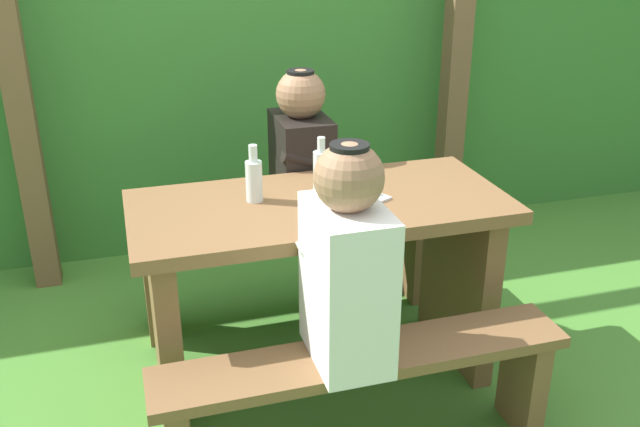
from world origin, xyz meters
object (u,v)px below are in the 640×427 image
Objects in this scene: picnic_table at (320,261)px; bottle_right at (321,171)px; bench_far at (289,254)px; drinking_glass at (346,198)px; person_black_coat at (302,158)px; person_white_shirt at (347,264)px; bottle_left at (254,179)px; bench_near at (363,383)px; cell_phone at (372,195)px.

picnic_table is 0.35m from bottle_right.
drinking_glass is at bearing -83.18° from bench_far.
person_black_coat is at bearing 84.63° from bottle_right.
person_white_shirt is (-0.06, -0.50, 0.25)m from picnic_table.
person_black_coat is (0.06, 0.50, 0.25)m from picnic_table.
person_black_coat is 3.35× the size of bottle_left.
cell_phone is at bearing 67.94° from bench_near.
person_black_coat is at bearing -2.93° from bench_far.
bench_near is 1.00× the size of bench_far.
person_white_shirt is at bearing -145.54° from cell_phone.
picnic_table is 6.30× the size of bottle_right.
bottle_left is at bearing 179.36° from bottle_right.
person_black_coat is 0.45m from bottle_right.
person_white_shirt is (-0.06, -1.00, 0.46)m from bench_far.
person_white_shirt is 0.43m from drinking_glass.
bottle_left is (-0.30, 0.16, 0.05)m from drinking_glass.
person_black_coat is at bearing 55.58° from bottle_left.
picnic_table is 0.56m from person_black_coat.
bottle_left is 0.97× the size of bottle_right.
bottle_right is at bearing -86.90° from bench_far.
bench_far is (0.00, 1.01, 0.00)m from bench_near.
drinking_glass is 0.17m from bottle_right.
person_black_coat is 0.54m from cell_phone.
bottle_left is 0.26m from bottle_right.
person_white_shirt is at bearing -97.23° from person_black_coat.
picnic_table is at bearing 128.15° from drinking_glass.
bottle_left is at bearing 141.29° from cell_phone.
picnic_table is 1.00× the size of bench_near.
bottle_right is at bearing -0.64° from bottle_left.
bench_far is (0.00, 0.50, -0.21)m from picnic_table.
cell_phone is at bearing -5.68° from picnic_table.
bottle_right is (0.09, 0.56, 0.10)m from person_white_shirt.
person_black_coat is 0.59m from drinking_glass.
bench_near is 1.01m from bench_far.
drinking_glass reaches higher than bench_near.
bottle_right is at bearing 107.00° from drinking_glass.
bottle_right is at bearing 69.59° from picnic_table.
bottle_left is 1.54× the size of cell_phone.
bottle_left reaches higher than bench_near.
picnic_table is 0.31m from drinking_glass.
person_white_shirt is (-0.06, 0.00, 0.46)m from bench_near.
person_white_shirt reaches higher than bottle_right.
person_white_shirt reaches higher than picnic_table.
person_black_coat is at bearing 90.60° from drinking_glass.
bench_far is 6.30× the size of bottle_right.
picnic_table is 18.19× the size of drinking_glass.
bench_near is 0.79m from bottle_right.
picnic_table reaches higher than bench_far.
drinking_glass is at bearing 72.00° from person_white_shirt.
picnic_table reaches higher than bench_near.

